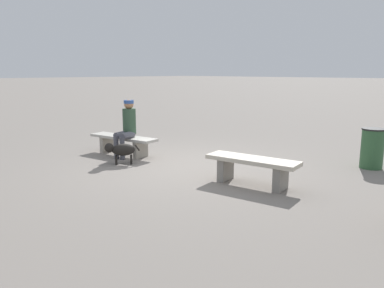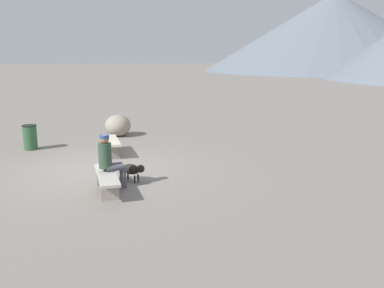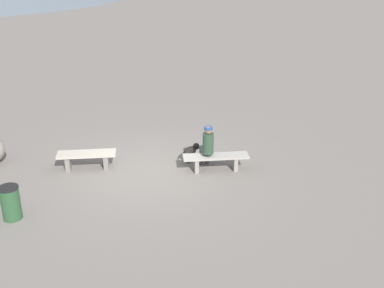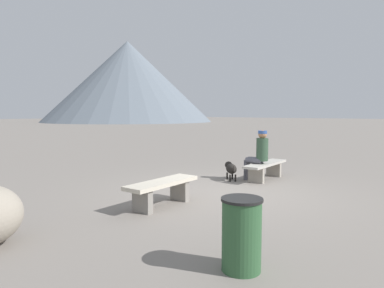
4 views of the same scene
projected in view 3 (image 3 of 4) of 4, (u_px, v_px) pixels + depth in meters
The scene contains 6 objects.
ground at pixel (149, 173), 12.84m from camera, with size 210.00×210.00×0.06m, color gray.
bench_left at pixel (87, 157), 12.93m from camera, with size 1.63×0.69×0.47m.
bench_right at pixel (216, 159), 12.85m from camera, with size 1.82×0.68×0.43m.
seated_person at pixel (207, 145), 12.75m from camera, with size 0.41×0.60×1.28m.
dog at pixel (191, 150), 13.41m from camera, with size 0.51×0.61×0.45m.
trash_bin at pixel (11, 203), 10.58m from camera, with size 0.45×0.45×0.80m.
Camera 3 is at (1.75, -11.36, 5.86)m, focal length 44.33 mm.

